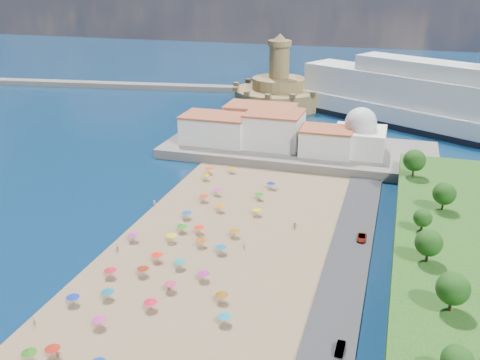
% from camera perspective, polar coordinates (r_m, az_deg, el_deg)
% --- Properties ---
extents(ground, '(700.00, 700.00, 0.00)m').
position_cam_1_polar(ground, '(119.88, -5.35, -7.56)').
color(ground, '#071938').
rests_on(ground, ground).
extents(terrace, '(90.00, 36.00, 3.00)m').
position_cam_1_polar(terrace, '(181.43, 6.24, 3.20)').
color(terrace, '#59544C').
rests_on(terrace, ground).
extents(jetty, '(18.00, 70.00, 2.40)m').
position_cam_1_polar(jetty, '(218.85, 2.32, 6.41)').
color(jetty, '#59544C').
rests_on(jetty, ground).
extents(breakwater, '(199.03, 34.77, 2.60)m').
position_cam_1_polar(breakwater, '(297.15, -14.22, 9.82)').
color(breakwater, '#59544C').
rests_on(breakwater, ground).
extents(waterfront_buildings, '(57.00, 29.00, 11.00)m').
position_cam_1_polar(waterfront_buildings, '(182.85, 2.32, 5.54)').
color(waterfront_buildings, silver).
rests_on(waterfront_buildings, terrace).
extents(domed_building, '(16.00, 16.00, 15.00)m').
position_cam_1_polar(domed_building, '(174.98, 12.66, 4.67)').
color(domed_building, silver).
rests_on(domed_building, terrace).
extents(fortress, '(40.00, 40.00, 32.40)m').
position_cam_1_polar(fortress, '(245.93, 4.13, 9.37)').
color(fortress, olive).
rests_on(fortress, ground).
extents(cruise_ship, '(138.78, 89.43, 31.98)m').
position_cam_1_polar(cruise_ship, '(219.09, 20.30, 7.35)').
color(cruise_ship, black).
rests_on(cruise_ship, ground).
extents(beach_parasols, '(32.75, 115.40, 2.20)m').
position_cam_1_polar(beach_parasols, '(109.86, -8.20, -9.32)').
color(beach_parasols, gray).
rests_on(beach_parasols, beach).
extents(beachgoers, '(39.25, 88.87, 1.89)m').
position_cam_1_polar(beachgoers, '(116.30, -5.66, -7.92)').
color(beachgoers, tan).
rests_on(beachgoers, beach).
extents(parked_cars, '(1.99, 64.71, 1.33)m').
position_cam_1_polar(parked_cars, '(99.51, 11.35, -13.72)').
color(parked_cars, gray).
rests_on(parked_cars, promenade).
extents(hillside_trees, '(12.23, 113.29, 7.60)m').
position_cam_1_polar(hillside_trees, '(104.84, 19.74, -7.12)').
color(hillside_trees, '#382314').
rests_on(hillside_trees, hillside).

